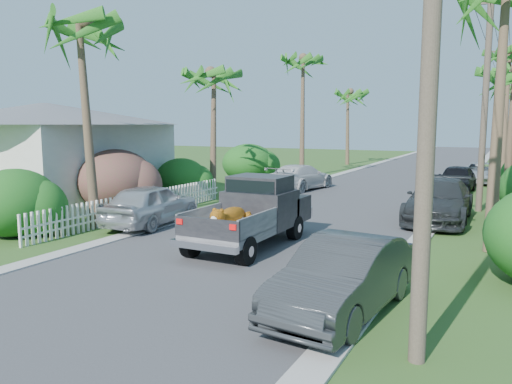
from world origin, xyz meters
The scene contains 26 objects.
ground centered at (0.00, 0.00, 0.00)m, with size 120.00×120.00×0.00m, color #355A21.
road centered at (0.00, 25.00, 0.01)m, with size 8.00×100.00×0.02m, color #38383A.
curb_left centered at (-4.30, 25.00, 0.03)m, with size 0.60×100.00×0.06m, color #A5A39E.
curb_right centered at (4.30, 25.00, 0.03)m, with size 0.60×100.00×0.06m, color #A5A39E.
pickup_truck centered at (-0.08, 3.64, 1.01)m, with size 1.98×5.12×2.06m.
parked_car_rn centered at (4.00, -0.61, 0.71)m, with size 1.51×4.33×1.43m, color #2E3133.
parked_car_rm centered at (4.40, 9.88, 0.77)m, with size 2.17×5.34×1.55m, color #292C2E.
parked_car_rf centered at (4.17, 18.74, 0.72)m, with size 1.70×4.23×1.44m, color black.
parked_car_rd centered at (5.00, 24.04, 0.62)m, with size 2.06×4.47×1.24m, color #B7BABE.
parked_car_ln centered at (-4.70, 4.41, 0.75)m, with size 1.78×4.42×1.50m, color #B5B9BD.
parked_car_lf centered at (-3.63, 15.99, 0.70)m, with size 1.95×4.81×1.40m, color silver.
palm_l_a centered at (-6.20, 3.00, 6.93)m, with size 4.40×4.40×8.20m.
palm_l_b centered at (-6.80, 12.00, 6.15)m, with size 4.40×4.40×7.40m.
palm_l_c centered at (-6.00, 22.00, 7.91)m, with size 4.40×4.40×9.20m.
palm_l_d centered at (-6.50, 34.00, 6.44)m, with size 4.40×4.40×7.70m.
palm_r_c centered at (6.20, 26.00, 8.11)m, with size 4.40×4.40×9.40m.
shrub_l_a centered at (-7.50, 1.00, 1.10)m, with size 2.60×2.86×2.20m, color #164E18.
shrub_l_b centered at (-7.80, 6.00, 1.30)m, with size 3.00×3.30×2.60m, color #A01647.
shrub_l_c centered at (-7.40, 10.00, 1.00)m, with size 2.40×2.64×2.00m, color #164E18.
shrub_l_d centered at (-8.00, 18.00, 1.20)m, with size 3.20×3.52×2.40m, color #164E18.
picket_fence centered at (-6.00, 5.50, 0.50)m, with size 0.10×11.00×1.00m, color white.
house_left centered at (-13.00, 7.00, 2.12)m, with size 9.00×8.00×4.60m.
utility_pole_a centered at (5.60, -2.00, 4.60)m, with size 1.60×0.26×9.00m.
utility_pole_b centered at (5.60, 13.00, 4.60)m, with size 1.60×0.26×9.00m.
utility_pole_c centered at (5.60, 28.00, 4.60)m, with size 1.60×0.26×9.00m.
utility_pole_d centered at (5.60, 43.00, 4.60)m, with size 1.60×0.26×9.00m.
Camera 1 is at (6.72, -9.57, 3.61)m, focal length 35.00 mm.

